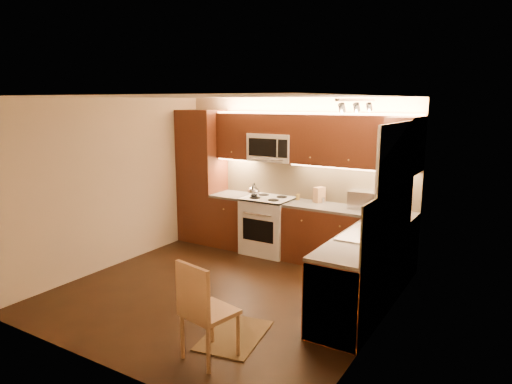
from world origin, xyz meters
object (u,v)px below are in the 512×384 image
Objects in this scene: sink at (368,228)px; knife_block at (319,195)px; stove at (268,225)px; toaster_oven at (364,199)px; soap_bottle at (389,221)px; dining_chair at (210,310)px; kettle at (254,190)px; microwave at (273,147)px.

knife_block reaches higher than sink.
toaster_oven is (1.53, 0.17, 0.57)m from stove.
soap_bottle is (2.12, -0.68, 0.52)m from stove.
knife_block is 3.28m from dining_chair.
kettle is 1.78m from toaster_oven.
knife_block reaches higher than soap_bottle.
kettle reaches higher than dining_chair.
toaster_oven reaches higher than knife_block.
microwave reaches higher than sink.
stove is 2.13× the size of toaster_oven.
toaster_oven is at bearing 110.05° from sink.
soap_bottle is at bearing 78.48° from dining_chair.
kettle is (-0.24, -0.07, 0.57)m from stove.
microwave is 3.36× the size of kettle.
knife_block is at bearing -2.20° from kettle.
soap_bottle reaches higher than stove.
microwave is 2.39m from soap_bottle.
soap_bottle is at bearing -20.93° from microwave.
kettle is at bearing 126.13° from dining_chair.
sink is at bearing 76.59° from dining_chair.
dining_chair is (0.30, -3.23, -0.52)m from knife_block.
microwave reaches higher than stove.
toaster_oven is 0.73m from knife_block.
stove is 1.07× the size of sink.
knife_block is at bearing 4.16° from microwave.
toaster_oven is at bearing 6.48° from stove.
soap_bottle is at bearing -30.70° from kettle.
dining_chair is (1.09, -3.04, 0.04)m from stove.
toaster_oven is (1.76, 0.24, -0.00)m from kettle.
kettle is 3.30m from dining_chair.
sink is (2.00, -1.26, -0.74)m from microwave.
toaster_oven is at bearing 1.44° from microwave.
knife_block is (1.04, 0.26, -0.01)m from kettle.
toaster_oven is (-0.47, 1.30, 0.05)m from sink.
soap_bottle is at bearing -17.68° from stove.
dining_chair is (1.09, -3.17, -1.22)m from microwave.
knife_block is 0.24× the size of dining_chair.
knife_block is (-1.20, 1.32, 0.04)m from sink.
kettle is 0.23× the size of dining_chair.
dining_chair is at bearing -70.16° from stove.
knife_block is (0.80, 0.19, 0.56)m from stove.
soap_bottle is at bearing -59.41° from toaster_oven.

